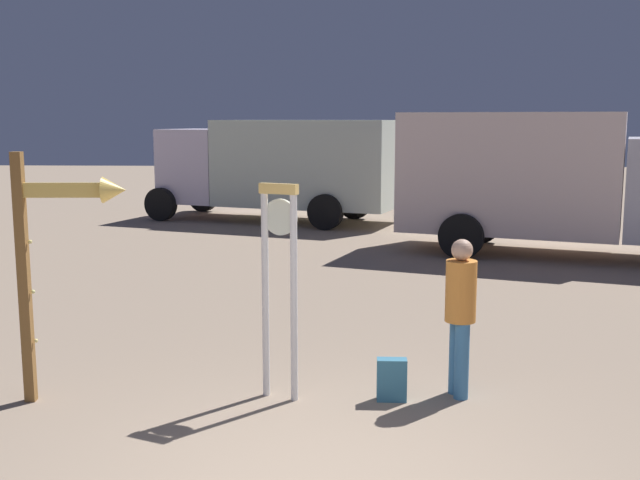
{
  "coord_description": "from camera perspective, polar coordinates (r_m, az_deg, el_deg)",
  "views": [
    {
      "loc": [
        0.28,
        -5.24,
        2.75
      ],
      "look_at": [
        -0.18,
        4.55,
        1.2
      ],
      "focal_mm": 43.07,
      "sensor_mm": 36.0,
      "label": 1
    }
  ],
  "objects": [
    {
      "name": "person_near_clock",
      "position": [
        7.72,
        10.39,
        -5.1
      ],
      "size": [
        0.31,
        0.31,
        1.59
      ],
      "color": "teal",
      "rests_on": "ground_plane"
    },
    {
      "name": "standing_clock",
      "position": [
        7.48,
        -3.02,
        -2.34
      ],
      "size": [
        0.4,
        0.23,
        2.14
      ],
      "color": "white",
      "rests_on": "ground_plane"
    },
    {
      "name": "box_truck_far",
      "position": [
        20.82,
        -2.87,
        5.61
      ],
      "size": [
        7.12,
        4.41,
        2.72
      ],
      "color": "silver",
      "rests_on": "ground_plane"
    },
    {
      "name": "box_truck_near",
      "position": [
        16.19,
        16.38,
        4.47
      ],
      "size": [
        6.62,
        4.19,
        2.88
      ],
      "color": "beige",
      "rests_on": "ground_plane"
    },
    {
      "name": "backpack",
      "position": [
        7.71,
        5.35,
        -10.31
      ],
      "size": [
        0.29,
        0.18,
        0.42
      ],
      "color": "teal",
      "rests_on": "ground_plane"
    },
    {
      "name": "arrow_sign",
      "position": [
        7.74,
        -18.93,
        0.04
      ],
      "size": [
        1.07,
        0.27,
        2.45
      ],
      "color": "brown",
      "rests_on": "ground_plane"
    }
  ]
}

